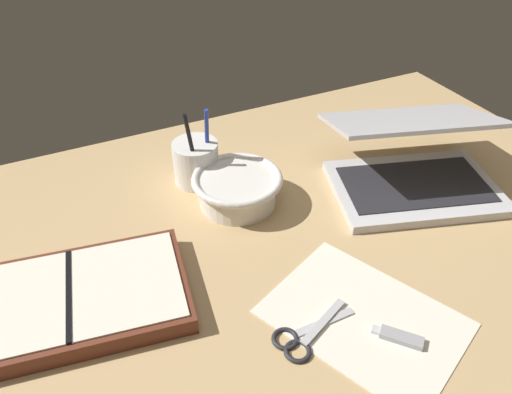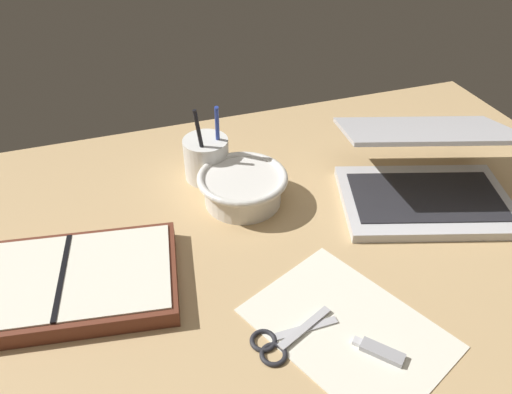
% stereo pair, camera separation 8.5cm
% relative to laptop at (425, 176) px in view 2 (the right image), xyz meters
% --- Properties ---
extents(desk_top, '(1.40, 1.00, 0.02)m').
position_rel_laptop_xyz_m(desk_top, '(-0.31, -0.07, -0.06)').
color(desk_top, tan).
rests_on(desk_top, ground).
extents(laptop, '(0.38, 0.36, 0.15)m').
position_rel_laptop_xyz_m(laptop, '(0.00, 0.00, 0.00)').
color(laptop, silver).
rests_on(laptop, desk_top).
extents(bowl, '(0.17, 0.17, 0.06)m').
position_rel_laptop_xyz_m(bowl, '(-0.33, 0.10, -0.01)').
color(bowl, silver).
rests_on(bowl, desk_top).
extents(pen_cup, '(0.09, 0.09, 0.17)m').
position_rel_laptop_xyz_m(pen_cup, '(-0.38, 0.20, -0.00)').
color(pen_cup, white).
rests_on(pen_cup, desk_top).
extents(planner, '(0.37, 0.25, 0.03)m').
position_rel_laptop_xyz_m(planner, '(-0.66, -0.03, -0.03)').
color(planner, brown).
rests_on(planner, desk_top).
extents(scissors, '(0.13, 0.07, 0.01)m').
position_rel_laptop_xyz_m(scissors, '(-0.38, -0.23, -0.04)').
color(scissors, '#B7B7BC').
rests_on(scissors, desk_top).
extents(paper_sheet_front, '(0.29, 0.33, 0.00)m').
position_rel_laptop_xyz_m(paper_sheet_front, '(-0.28, -0.24, -0.05)').
color(paper_sheet_front, silver).
rests_on(paper_sheet_front, desk_top).
extents(usb_drive, '(0.06, 0.06, 0.01)m').
position_rel_laptop_xyz_m(usb_drive, '(-0.26, -0.29, -0.04)').
color(usb_drive, '#99999E').
rests_on(usb_drive, desk_top).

